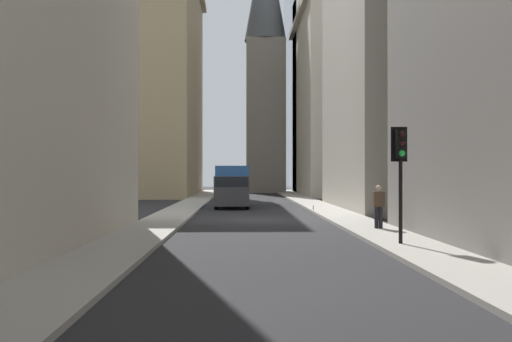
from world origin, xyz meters
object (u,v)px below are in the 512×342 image
pedestrian (379,205)px  delivery_truck (232,186)px  traffic_light_foreground (401,158)px  discarded_bottle (313,208)px  sedan_silver (235,191)px

pedestrian → delivery_truck: bearing=21.1°
traffic_light_foreground → discarded_bottle: traffic_light_foreground is taller
sedan_silver → discarded_bottle: (-19.11, -4.96, -0.42)m
traffic_light_foreground → discarded_bottle: (15.78, 0.64, -2.58)m
pedestrian → traffic_light_foreground: bearing=173.9°
pedestrian → discarded_bottle: 11.16m
pedestrian → discarded_bottle: bearing=5.9°
sedan_silver → discarded_bottle: 19.75m
sedan_silver → traffic_light_foreground: 35.41m
sedan_silver → pedestrian: size_ratio=2.49×
sedan_silver → discarded_bottle: sedan_silver is taller
sedan_silver → pedestrian: 30.80m
traffic_light_foreground → pedestrian: bearing=-6.1°
sedan_silver → pedestrian: pedestrian is taller
discarded_bottle → sedan_silver: bearing=14.6°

